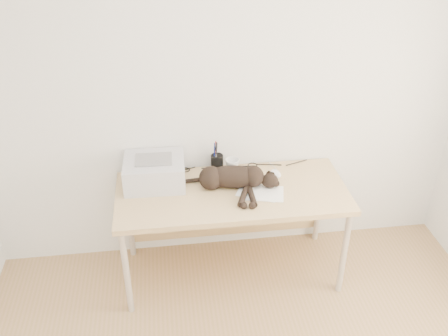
{
  "coord_description": "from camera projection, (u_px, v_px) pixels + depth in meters",
  "views": [
    {
      "loc": [
        -0.43,
        -1.44,
        2.66
      ],
      "look_at": [
        -0.06,
        1.34,
        0.96
      ],
      "focal_mm": 40.0,
      "sensor_mm": 36.0,
      "label": 1
    }
  ],
  "objects": [
    {
      "name": "pen_cup",
      "position": [
        217.0,
        162.0,
        3.65
      ],
      "size": [
        0.09,
        0.09,
        0.23
      ],
      "color": "black",
      "rests_on": "desk"
    },
    {
      "name": "mouse",
      "position": [
        276.0,
        172.0,
        3.62
      ],
      "size": [
        0.09,
        0.13,
        0.04
      ],
      "primitive_type": "ellipsoid",
      "rotation": [
        0.0,
        0.0,
        0.17
      ],
      "color": "white",
      "rests_on": "desk"
    },
    {
      "name": "mug",
      "position": [
        232.0,
        165.0,
        3.64
      ],
      "size": [
        0.15,
        0.15,
        0.1
      ],
      "primitive_type": "imported",
      "rotation": [
        0.0,
        0.0,
        0.65
      ],
      "color": "white",
      "rests_on": "desk"
    },
    {
      "name": "desk",
      "position": [
        230.0,
        200.0,
        3.59
      ],
      "size": [
        1.6,
        0.7,
        0.74
      ],
      "color": "tan",
      "rests_on": "floor"
    },
    {
      "name": "cat",
      "position": [
        230.0,
        178.0,
        3.45
      ],
      "size": [
        0.74,
        0.4,
        0.17
      ],
      "rotation": [
        0.0,
        0.0,
        -0.15
      ],
      "color": "black",
      "rests_on": "desk"
    },
    {
      "name": "papers",
      "position": [
        261.0,
        192.0,
        3.42
      ],
      "size": [
        0.35,
        0.29,
        0.01
      ],
      "color": "white",
      "rests_on": "desk"
    },
    {
      "name": "wall_back",
      "position": [
        225.0,
        95.0,
        3.46
      ],
      "size": [
        3.5,
        0.0,
        3.5
      ],
      "primitive_type": "plane",
      "rotation": [
        1.57,
        0.0,
        0.0
      ],
      "color": "white",
      "rests_on": "floor"
    },
    {
      "name": "remote_grey",
      "position": [
        226.0,
        178.0,
        3.57
      ],
      "size": [
        0.07,
        0.19,
        0.02
      ],
      "primitive_type": "cube",
      "rotation": [
        0.0,
        0.0,
        -0.11
      ],
      "color": "slate",
      "rests_on": "desk"
    },
    {
      "name": "printer",
      "position": [
        155.0,
        171.0,
        3.48
      ],
      "size": [
        0.43,
        0.37,
        0.2
      ],
      "color": "#B3B3B8",
      "rests_on": "desk"
    },
    {
      "name": "remote_black",
      "position": [
        239.0,
        177.0,
        3.58
      ],
      "size": [
        0.07,
        0.2,
        0.02
      ],
      "primitive_type": "cube",
      "rotation": [
        0.0,
        0.0,
        -0.08
      ],
      "color": "black",
      "rests_on": "desk"
    },
    {
      "name": "cable_tangle",
      "position": [
        226.0,
        167.0,
        3.71
      ],
      "size": [
        1.36,
        0.07,
        0.01
      ],
      "primitive_type": null,
      "color": "black",
      "rests_on": "desk"
    }
  ]
}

